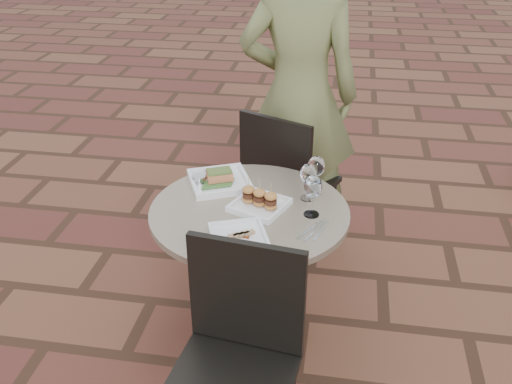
% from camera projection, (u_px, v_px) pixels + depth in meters
% --- Properties ---
extents(ground, '(60.00, 60.00, 0.00)m').
position_uv_depth(ground, '(304.00, 317.00, 3.01)').
color(ground, brown).
rests_on(ground, ground).
extents(cafe_table, '(0.90, 0.90, 0.73)m').
position_uv_depth(cafe_table, '(250.00, 254.00, 2.68)').
color(cafe_table, gray).
rests_on(cafe_table, ground).
extents(chair_far, '(0.58, 0.58, 0.93)m').
position_uv_depth(chair_far, '(284.00, 175.00, 3.24)').
color(chair_far, black).
rests_on(chair_far, ground).
extents(chair_near, '(0.49, 0.49, 0.93)m').
position_uv_depth(chair_near, '(238.00, 345.00, 2.07)').
color(chair_near, black).
rests_on(chair_near, ground).
extents(diner, '(0.70, 0.47, 1.88)m').
position_uv_depth(diner, '(299.00, 97.00, 3.24)').
color(diner, '#606638').
rests_on(diner, ground).
extents(plate_salmon, '(0.37, 0.37, 0.08)m').
position_uv_depth(plate_salmon, '(219.00, 180.00, 2.75)').
color(plate_salmon, white).
rests_on(plate_salmon, cafe_table).
extents(plate_sliders, '(0.29, 0.29, 0.14)m').
position_uv_depth(plate_sliders, '(260.00, 201.00, 2.55)').
color(plate_sliders, white).
rests_on(plate_sliders, cafe_table).
extents(plate_tuna, '(0.29, 0.29, 0.03)m').
position_uv_depth(plate_tuna, '(238.00, 236.00, 2.34)').
color(plate_tuna, white).
rests_on(plate_tuna, cafe_table).
extents(wine_glass_right, '(0.08, 0.08, 0.19)m').
position_uv_depth(wine_glass_right, '(313.00, 188.00, 2.45)').
color(wine_glass_right, white).
rests_on(wine_glass_right, cafe_table).
extents(wine_glass_mid, '(0.08, 0.08, 0.18)m').
position_uv_depth(wine_glass_mid, '(308.00, 175.00, 2.58)').
color(wine_glass_mid, white).
rests_on(wine_glass_mid, cafe_table).
extents(wine_glass_far, '(0.08, 0.08, 0.19)m').
position_uv_depth(wine_glass_far, '(316.00, 167.00, 2.63)').
color(wine_glass_far, white).
rests_on(wine_glass_far, cafe_table).
extents(steel_ramekin, '(0.08, 0.08, 0.05)m').
position_uv_depth(steel_ramekin, '(199.00, 180.00, 2.75)').
color(steel_ramekin, silver).
rests_on(steel_ramekin, cafe_table).
extents(cutlery_set, '(0.15, 0.21, 0.00)m').
position_uv_depth(cutlery_set, '(315.00, 231.00, 2.40)').
color(cutlery_set, silver).
rests_on(cutlery_set, cafe_table).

